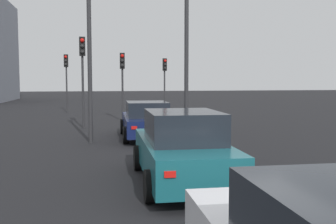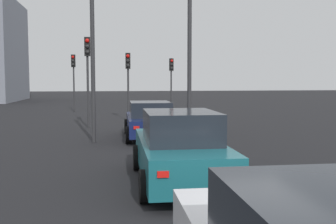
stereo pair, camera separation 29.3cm
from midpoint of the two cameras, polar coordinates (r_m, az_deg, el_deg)
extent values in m
cube|color=#141E4C|center=(15.95, -2.13, -1.70)|extent=(4.45, 1.92, 0.63)
cube|color=#1E232B|center=(15.67, -2.07, 0.43)|extent=(2.02, 1.63, 0.59)
cylinder|color=black|center=(17.42, 0.40, -2.01)|extent=(0.65, 0.24, 0.64)
cylinder|color=black|center=(17.27, -5.48, -2.08)|extent=(0.65, 0.24, 0.64)
cylinder|color=black|center=(14.74, 1.80, -3.22)|extent=(0.65, 0.24, 0.64)
cylinder|color=black|center=(14.57, -5.15, -3.33)|extent=(0.65, 0.24, 0.64)
cube|color=red|center=(13.83, 1.34, -2.20)|extent=(0.04, 0.20, 0.11)
cube|color=red|center=(13.69, -3.99, -2.28)|extent=(0.04, 0.20, 0.11)
cube|color=#19606B|center=(9.01, 2.54, -6.33)|extent=(4.54, 1.87, 0.72)
cube|color=#1E232B|center=(8.68, 2.81, -2.11)|extent=(2.06, 1.59, 0.67)
cylinder|color=black|center=(10.58, 5.92, -6.36)|extent=(0.65, 0.24, 0.64)
cylinder|color=black|center=(10.32, -3.62, -6.62)|extent=(0.65, 0.24, 0.64)
cylinder|color=black|center=(7.96, 10.60, -10.09)|extent=(0.65, 0.24, 0.64)
cylinder|color=black|center=(7.62, -2.22, -10.69)|extent=(0.65, 0.24, 0.64)
cube|color=red|center=(6.98, 10.94, -8.56)|extent=(0.04, 0.20, 0.11)
cube|color=red|center=(6.70, 0.55, -9.04)|extent=(0.04, 0.20, 0.11)
cylinder|color=#2D2D30|center=(29.42, -13.19, 3.16)|extent=(0.11, 0.11, 3.28)
cube|color=black|center=(29.39, -13.29, 7.23)|extent=(0.23, 0.30, 0.90)
sphere|color=red|center=(29.30, -13.35, 7.76)|extent=(0.20, 0.20, 0.20)
sphere|color=black|center=(29.28, -13.34, 7.24)|extent=(0.20, 0.20, 0.20)
sphere|color=black|center=(29.27, -13.33, 6.71)|extent=(0.20, 0.20, 0.20)
cylinder|color=#2D2D30|center=(22.80, -5.42, 2.50)|extent=(0.11, 0.11, 2.99)
cube|color=black|center=(22.75, -5.46, 7.39)|extent=(0.22, 0.29, 0.90)
sphere|color=red|center=(22.66, -5.47, 8.08)|extent=(0.20, 0.20, 0.20)
sphere|color=black|center=(22.64, -5.46, 7.40)|extent=(0.20, 0.20, 0.20)
sphere|color=black|center=(22.63, -5.45, 6.72)|extent=(0.20, 0.20, 0.20)
cylinder|color=#2D2D30|center=(28.91, 0.75, 3.00)|extent=(0.11, 0.11, 3.02)
cube|color=black|center=(28.86, 0.79, 6.88)|extent=(0.23, 0.30, 0.90)
sphere|color=red|center=(28.76, 0.85, 7.43)|extent=(0.20, 0.20, 0.20)
sphere|color=black|center=(28.75, 0.85, 6.89)|extent=(0.20, 0.20, 0.20)
sphere|color=black|center=(28.74, 0.85, 6.35)|extent=(0.20, 0.20, 0.20)
cylinder|color=#2D2D30|center=(19.46, -11.10, 2.82)|extent=(0.11, 0.11, 3.49)
cube|color=black|center=(19.45, -11.20, 9.29)|extent=(0.22, 0.29, 0.90)
sphere|color=red|center=(19.37, -11.20, 10.11)|extent=(0.20, 0.20, 0.20)
sphere|color=black|center=(19.35, -11.19, 9.32)|extent=(0.20, 0.20, 0.20)
sphere|color=black|center=(19.32, -11.18, 8.52)|extent=(0.20, 0.20, 0.20)
cylinder|color=#2D2D30|center=(15.15, 3.69, 7.91)|extent=(0.16, 0.16, 6.41)
cylinder|color=#2D2D30|center=(14.92, -10.29, 7.50)|extent=(0.16, 0.16, 6.20)
camera|label=1|loc=(0.15, -89.23, 0.06)|focal=42.05mm
camera|label=2|loc=(0.15, 90.77, -0.06)|focal=42.05mm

